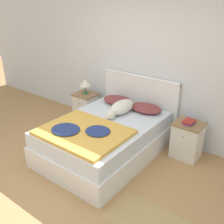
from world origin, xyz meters
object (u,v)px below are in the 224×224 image
object	(u,v)px
bed	(104,139)
nightstand_right	(187,140)
nightstand_left	(86,107)
pillow_right	(146,108)
pillow_left	(117,100)
dog	(121,108)
book_stack	(189,122)
table_lamp	(85,83)

from	to	relation	value
bed	nightstand_right	bearing A→B (deg)	34.63
bed	nightstand_left	bearing A→B (deg)	145.37
nightstand_right	pillow_right	world-z (taller)	pillow_right
pillow_left	dog	xyz separation A→B (m)	(0.32, -0.33, 0.04)
pillow_left	pillow_right	size ratio (longest dim) A/B	1.00
nightstand_left	pillow_left	bearing A→B (deg)	0.73
pillow_left	pillow_right	distance (m)	0.60
pillow_left	book_stack	world-z (taller)	pillow_left
table_lamp	nightstand_right	bearing A→B (deg)	-0.14
pillow_left	book_stack	size ratio (longest dim) A/B	2.63
nightstand_left	pillow_left	world-z (taller)	pillow_left
pillow_right	book_stack	world-z (taller)	pillow_right
nightstand_left	dog	xyz separation A→B (m)	(1.09, -0.32, 0.38)
nightstand_left	table_lamp	world-z (taller)	table_lamp
bed	dog	world-z (taller)	dog
dog	book_stack	bearing A→B (deg)	15.64
bed	dog	size ratio (longest dim) A/B	2.58
book_stack	pillow_right	bearing A→B (deg)	177.56
nightstand_right	pillow_left	distance (m)	1.41
dog	table_lamp	size ratio (longest dim) A/B	2.62
bed	book_stack	distance (m)	1.33
book_stack	dog	bearing A→B (deg)	-164.36
nightstand_left	book_stack	size ratio (longest dim) A/B	2.82
nightstand_right	table_lamp	world-z (taller)	table_lamp
pillow_right	pillow_left	bearing A→B (deg)	180.00
bed	table_lamp	xyz separation A→B (m)	(-1.07, 0.75, 0.52)
nightstand_left	table_lamp	xyz separation A→B (m)	(0.00, 0.01, 0.51)
nightstand_right	table_lamp	distance (m)	2.21
pillow_right	table_lamp	distance (m)	1.38
pillow_left	nightstand_right	bearing A→B (deg)	-0.41
nightstand_left	nightstand_right	distance (m)	2.15
pillow_left	pillow_right	xyz separation A→B (m)	(0.60, 0.00, 0.00)
book_stack	table_lamp	xyz separation A→B (m)	(-2.15, 0.03, 0.19)
table_lamp	nightstand_left	bearing A→B (deg)	-90.00
dog	table_lamp	xyz separation A→B (m)	(-1.09, 0.32, 0.13)
bed	nightstand_left	world-z (taller)	nightstand_left
pillow_right	dog	xyz separation A→B (m)	(-0.28, -0.33, 0.04)
pillow_right	nightstand_right	bearing A→B (deg)	-0.73
bed	nightstand_right	world-z (taller)	nightstand_right
book_stack	nightstand_left	bearing A→B (deg)	179.38
pillow_right	book_stack	bearing A→B (deg)	-2.44
book_stack	table_lamp	bearing A→B (deg)	179.25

